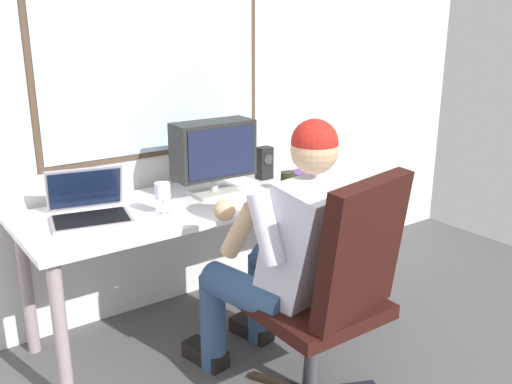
{
  "coord_description": "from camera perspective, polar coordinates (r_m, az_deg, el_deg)",
  "views": [
    {
      "loc": [
        -1.3,
        -0.2,
        1.6
      ],
      "look_at": [
        0.12,
        1.79,
        0.84
      ],
      "focal_mm": 39.85,
      "sensor_mm": 36.0,
      "label": 1
    }
  ],
  "objects": [
    {
      "name": "wall_rear",
      "position": [
        3.08,
        -10.76,
        12.64
      ],
      "size": [
        4.88,
        0.08,
        2.73
      ],
      "color": "silver",
      "rests_on": "ground"
    },
    {
      "name": "wine_glass",
      "position": [
        2.65,
        -9.36,
        -0.04
      ],
      "size": [
        0.07,
        0.07,
        0.15
      ],
      "color": "silver",
      "rests_on": "desk"
    },
    {
      "name": "crt_monitor",
      "position": [
        2.91,
        -4.29,
        4.13
      ],
      "size": [
        0.42,
        0.2,
        0.38
      ],
      "color": "beige",
      "rests_on": "desk"
    },
    {
      "name": "desk",
      "position": [
        2.94,
        -5.03,
        -2.17
      ],
      "size": [
        1.85,
        0.66,
        0.71
      ],
      "color": "gray",
      "rests_on": "ground"
    },
    {
      "name": "laptop",
      "position": [
        2.71,
        -16.47,
        -1.26
      ],
      "size": [
        0.41,
        0.38,
        0.22
      ],
      "color": "gray",
      "rests_on": "desk"
    },
    {
      "name": "book_stack",
      "position": [
        3.22,
        4.97,
        1.71
      ],
      "size": [
        0.19,
        0.14,
        0.05
      ],
      "color": "red",
      "rests_on": "desk"
    },
    {
      "name": "desk_speaker",
      "position": [
        3.22,
        0.85,
        2.94
      ],
      "size": [
        0.08,
        0.07,
        0.18
      ],
      "color": "black",
      "rests_on": "desk"
    },
    {
      "name": "coffee_mug",
      "position": [
        3.0,
        3.18,
        1.07
      ],
      "size": [
        0.07,
        0.07,
        0.1
      ],
      "color": "black",
      "rests_on": "desk"
    },
    {
      "name": "office_chair",
      "position": [
        2.32,
        8.2,
        -9.11
      ],
      "size": [
        0.58,
        0.59,
        1.03
      ],
      "color": "black",
      "rests_on": "ground"
    },
    {
      "name": "person_seated",
      "position": [
        2.44,
        3.13,
        -5.89
      ],
      "size": [
        0.59,
        0.84,
        1.22
      ],
      "color": "#304C74",
      "rests_on": "ground"
    }
  ]
}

